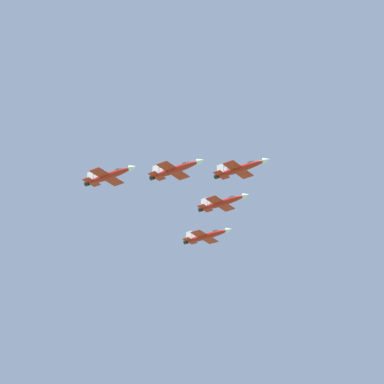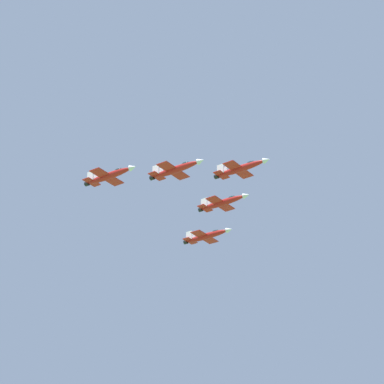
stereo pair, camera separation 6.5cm
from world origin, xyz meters
name	(u,v)px [view 1 (the left image)]	position (x,y,z in m)	size (l,w,h in m)	color
jet_lead	(241,168)	(-4.63, -4.88, 160.73)	(11.55, 18.55, 3.90)	red
jet_left_wingman	(223,202)	(9.39, 7.51, 158.82)	(11.45, 18.37, 3.87)	red
jet_right_wingman	(176,169)	(-14.60, 10.95, 159.51)	(11.69, 18.80, 3.95)	red
jet_left_outer	(207,236)	(23.41, 19.90, 155.75)	(11.56, 18.61, 3.92)	red
jet_right_outer	(109,176)	(-24.57, 26.79, 156.62)	(11.43, 18.40, 3.87)	red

